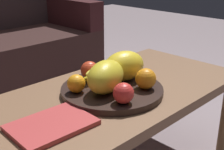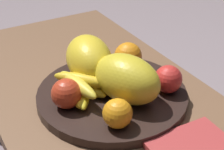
% 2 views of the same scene
% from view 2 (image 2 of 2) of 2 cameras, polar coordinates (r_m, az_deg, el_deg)
% --- Properties ---
extents(coffee_table, '(1.15, 0.56, 0.43)m').
position_cam_2_polar(coffee_table, '(0.98, -1.49, -5.67)').
color(coffee_table, brown).
rests_on(coffee_table, ground_plane).
extents(fruit_bowl, '(0.40, 0.40, 0.03)m').
position_cam_2_polar(fruit_bowl, '(0.93, -0.00, -3.28)').
color(fruit_bowl, black).
rests_on(fruit_bowl, coffee_table).
extents(melon_large_front, '(0.21, 0.18, 0.12)m').
position_cam_2_polar(melon_large_front, '(0.86, 2.41, -0.61)').
color(melon_large_front, yellow).
rests_on(melon_large_front, fruit_bowl).
extents(melon_smaller_beside, '(0.20, 0.15, 0.12)m').
position_cam_2_polar(melon_smaller_beside, '(0.95, -3.76, 2.65)').
color(melon_smaller_beside, yellow).
rests_on(melon_smaller_beside, fruit_bowl).
extents(orange_front, '(0.07, 0.07, 0.07)m').
position_cam_2_polar(orange_front, '(0.79, 0.90, -6.26)').
color(orange_front, orange).
rests_on(orange_front, fruit_bowl).
extents(orange_left, '(0.08, 0.08, 0.08)m').
position_cam_2_polar(orange_left, '(1.01, 2.62, 3.08)').
color(orange_left, orange).
rests_on(orange_left, fruit_bowl).
extents(apple_front, '(0.07, 0.07, 0.07)m').
position_cam_2_polar(apple_front, '(0.86, -7.42, -3.01)').
color(apple_front, red).
rests_on(apple_front, fruit_bowl).
extents(apple_left, '(0.07, 0.07, 0.07)m').
position_cam_2_polar(apple_left, '(0.92, 9.10, -0.67)').
color(apple_left, red).
rests_on(apple_left, fruit_bowl).
extents(banana_bunch, '(0.18, 0.13, 0.06)m').
position_cam_2_polar(banana_bunch, '(0.89, -5.20, -1.89)').
color(banana_bunch, yellow).
rests_on(banana_bunch, fruit_bowl).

